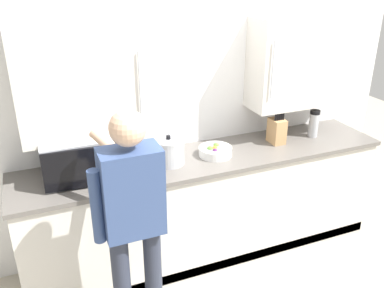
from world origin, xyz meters
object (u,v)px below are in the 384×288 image
object	(u,v)px
fruit_bowl	(215,151)
thermos_flask	(314,123)
stock_pot	(169,151)
person_figure	(132,218)
knife_block	(277,131)
microwave_oven	(79,157)

from	to	relation	value
fruit_bowl	thermos_flask	bearing A→B (deg)	1.94
thermos_flask	fruit_bowl	size ratio (longest dim) A/B	0.91
stock_pot	fruit_bowl	world-z (taller)	stock_pot
fruit_bowl	person_figure	world-z (taller)	person_figure
knife_block	person_figure	size ratio (longest dim) A/B	0.18
thermos_flask	microwave_oven	bearing A→B (deg)	179.53
thermos_flask	stock_pot	xyz separation A→B (m)	(-1.36, -0.02, -0.02)
microwave_oven	person_figure	bearing A→B (deg)	-76.66
microwave_oven	fruit_bowl	bearing A→B (deg)	-2.69
person_figure	microwave_oven	bearing A→B (deg)	103.34
microwave_oven	knife_block	distance (m)	1.65
thermos_flask	person_figure	distance (m)	1.99
thermos_flask	person_figure	world-z (taller)	person_figure
knife_block	microwave_oven	bearing A→B (deg)	179.56
thermos_flask	knife_block	bearing A→B (deg)	179.40
stock_pot	person_figure	distance (m)	0.88
knife_block	fruit_bowl	distance (m)	0.60
person_figure	fruit_bowl	bearing A→B (deg)	39.77
fruit_bowl	microwave_oven	bearing A→B (deg)	177.31
knife_block	stock_pot	xyz separation A→B (m)	(-0.99, -0.03, -0.01)
microwave_oven	thermos_flask	distance (m)	2.02
knife_block	fruit_bowl	world-z (taller)	knife_block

